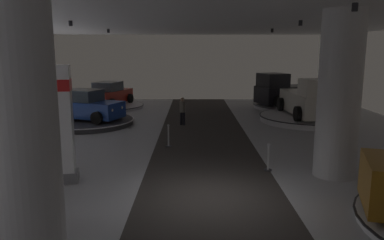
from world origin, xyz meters
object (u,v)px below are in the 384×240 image
at_px(pickup_truck_deep_right, 290,92).
at_px(display_platform_far_left, 88,122).
at_px(pickup_truck_far_right, 312,101).
at_px(display_platform_far_right, 309,118).
at_px(column_left, 26,126).
at_px(brand_sign_pylon, 56,123).
at_px(column_right, 341,95).
at_px(display_car_deep_left, 110,95).
at_px(visitor_walking_near, 184,109).
at_px(display_platform_deep_left, 111,106).
at_px(display_car_far_left, 86,106).
at_px(display_platform_deep_right, 293,106).

bearing_deg(pickup_truck_deep_right, display_platform_far_left, -154.64).
bearing_deg(display_platform_far_left, pickup_truck_far_right, 2.82).
xyz_separation_m(display_platform_far_right, pickup_truck_far_right, (0.01, -0.32, 1.10)).
xyz_separation_m(column_left, brand_sign_pylon, (-1.06, 4.37, -0.80)).
xyz_separation_m(column_right, display_car_deep_left, (-10.95, 15.06, -1.75)).
height_order(brand_sign_pylon, display_car_deep_left, brand_sign_pylon).
xyz_separation_m(display_platform_far_right, display_platform_far_left, (-12.99, -0.96, -0.03)).
xyz_separation_m(pickup_truck_deep_right, display_platform_far_left, (-13.18, -6.25, -1.04)).
distance_m(display_platform_far_right, pickup_truck_far_right, 1.14).
xyz_separation_m(display_car_deep_left, visitor_walking_near, (5.57, -6.42, -0.09)).
distance_m(pickup_truck_deep_right, display_platform_far_left, 14.62).
relative_size(display_platform_deep_left, display_car_far_left, 1.09).
bearing_deg(display_platform_deep_left, brand_sign_pylon, -83.62).
xyz_separation_m(column_right, brand_sign_pylon, (-9.17, -0.67, -0.80)).
bearing_deg(column_right, display_car_deep_left, 126.02).
relative_size(column_left, pickup_truck_far_right, 1.03).
bearing_deg(pickup_truck_deep_right, pickup_truck_far_right, -91.86).
height_order(brand_sign_pylon, display_platform_far_right, brand_sign_pylon).
height_order(column_left, brand_sign_pylon, column_left).
relative_size(brand_sign_pylon, display_car_deep_left, 0.83).
xyz_separation_m(display_platform_deep_right, display_platform_far_left, (-13.48, -6.35, 0.01)).
height_order(column_left, display_platform_deep_left, column_left).
bearing_deg(brand_sign_pylon, column_right, 4.20).
bearing_deg(brand_sign_pylon, column_left, -76.36).
distance_m(brand_sign_pylon, visitor_walking_near, 10.11).
relative_size(column_left, pickup_truck_deep_right, 0.97).
bearing_deg(column_left, pickup_truck_far_right, 54.85).
relative_size(display_platform_deep_right, display_car_deep_left, 1.25).
distance_m(column_right, brand_sign_pylon, 9.23).
bearing_deg(visitor_walking_near, pickup_truck_deep_right, 39.97).
height_order(column_right, display_car_far_left, column_right).
bearing_deg(pickup_truck_far_right, display_car_far_left, -177.23).
height_order(display_platform_deep_right, display_platform_far_left, display_platform_far_left).
height_order(column_right, pickup_truck_deep_right, column_right).
xyz_separation_m(pickup_truck_deep_right, pickup_truck_far_right, (-0.18, -5.61, 0.08)).
bearing_deg(display_platform_deep_right, display_car_deep_left, -179.58).
bearing_deg(column_left, display_car_deep_left, 98.02).
bearing_deg(display_car_far_left, brand_sign_pylon, -79.45).
bearing_deg(pickup_truck_far_right, display_platform_far_left, -177.18).
height_order(pickup_truck_far_right, display_car_far_left, pickup_truck_far_right).
height_order(display_platform_deep_right, display_car_deep_left, display_car_deep_left).
xyz_separation_m(column_right, display_platform_deep_right, (2.57, 15.15, -2.59)).
relative_size(display_platform_far_right, display_car_far_left, 1.24).
height_order(pickup_truck_deep_right, display_car_deep_left, pickup_truck_deep_right).
bearing_deg(display_platform_far_right, visitor_walking_near, -171.42).
height_order(column_left, pickup_truck_far_right, column_left).
xyz_separation_m(display_platform_deep_left, pickup_truck_far_right, (13.02, -5.64, 1.17)).
height_order(column_left, display_platform_far_left, column_left).
xyz_separation_m(column_left, pickup_truck_far_right, (10.20, 14.49, -1.45)).
distance_m(brand_sign_pylon, display_platform_deep_left, 15.96).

